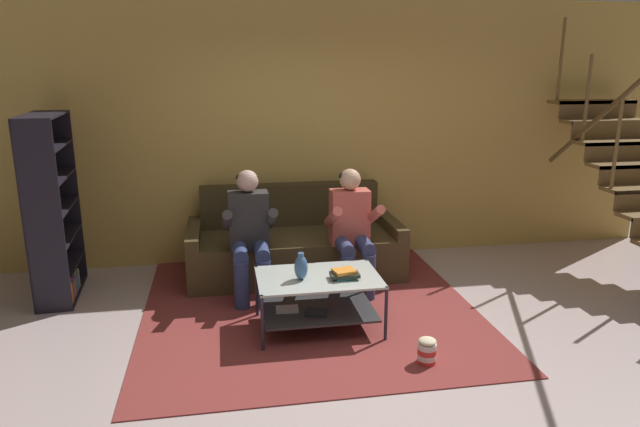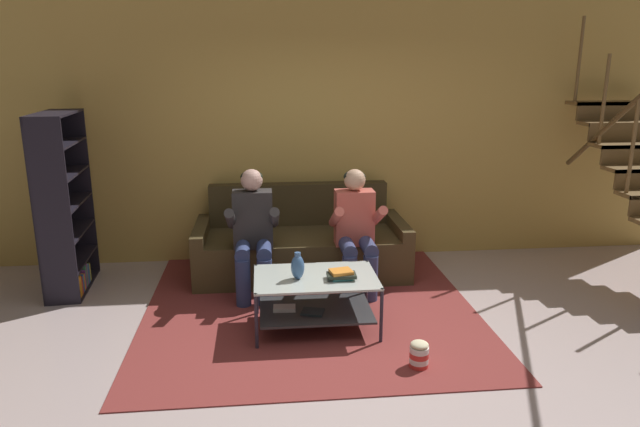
# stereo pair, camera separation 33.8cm
# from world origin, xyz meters

# --- Properties ---
(ground) EXTENTS (16.80, 16.80, 0.00)m
(ground) POSITION_xyz_m (0.00, 0.00, 0.00)
(ground) COLOR #BFAAA7
(back_partition) EXTENTS (8.40, 0.12, 2.90)m
(back_partition) POSITION_xyz_m (0.00, 2.46, 1.45)
(back_partition) COLOR tan
(back_partition) RESTS_ON ground
(couch) EXTENTS (2.22, 0.96, 0.92)m
(couch) POSITION_xyz_m (-0.26, 1.88, 0.30)
(couch) COLOR #45381E
(couch) RESTS_ON ground
(person_seated_left) EXTENTS (0.50, 0.58, 1.23)m
(person_seated_left) POSITION_xyz_m (-0.76, 1.31, 0.67)
(person_seated_left) COLOR navy
(person_seated_left) RESTS_ON ground
(person_seated_right) EXTENTS (0.50, 0.58, 1.21)m
(person_seated_right) POSITION_xyz_m (0.24, 1.31, 0.66)
(person_seated_right) COLOR navy
(person_seated_right) RESTS_ON ground
(coffee_table) EXTENTS (1.03, 0.68, 0.47)m
(coffee_table) POSITION_xyz_m (-0.25, 0.51, 0.31)
(coffee_table) COLOR #B9C3B9
(coffee_table) RESTS_ON ground
(area_rug) EXTENTS (3.00, 3.31, 0.01)m
(area_rug) POSITION_xyz_m (-0.25, 1.06, 0.01)
(area_rug) COLOR maroon
(area_rug) RESTS_ON ground
(vase) EXTENTS (0.11, 0.11, 0.23)m
(vase) POSITION_xyz_m (-0.39, 0.46, 0.58)
(vase) COLOR #3A5F91
(vase) RESTS_ON coffee_table
(book_stack) EXTENTS (0.24, 0.18, 0.07)m
(book_stack) POSITION_xyz_m (-0.03, 0.42, 0.51)
(book_stack) COLOR teal
(book_stack) RESTS_ON coffee_table
(bookshelf) EXTENTS (0.39, 0.96, 1.75)m
(bookshelf) POSITION_xyz_m (-2.62, 1.65, 0.72)
(bookshelf) COLOR black
(bookshelf) RESTS_ON ground
(popcorn_tub) EXTENTS (0.14, 0.14, 0.21)m
(popcorn_tub) POSITION_xyz_m (0.46, -0.23, 0.11)
(popcorn_tub) COLOR red
(popcorn_tub) RESTS_ON ground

